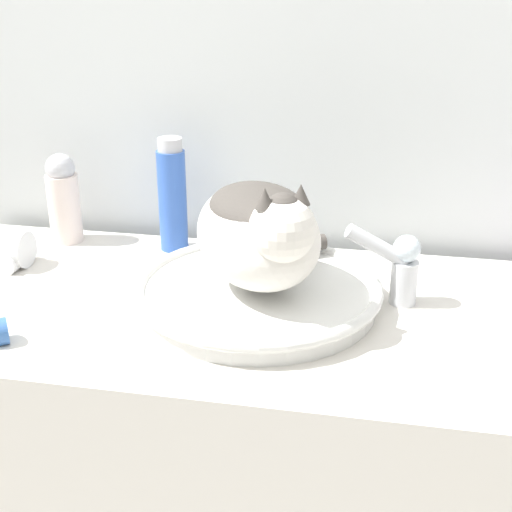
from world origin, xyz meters
The scene contains 6 objects.
wall_back centered at (0.00, 0.60, 1.20)m, with size 8.00×0.05×2.40m.
sink_basin centered at (-0.04, 0.28, 0.91)m, with size 0.41×0.41×0.04m.
cat centered at (-0.04, 0.27, 1.02)m, with size 0.29×0.33×0.19m.
faucet centered at (0.18, 0.33, 0.96)m, with size 0.12×0.06×0.14m.
shampoo_bottle_tall centered at (-0.25, 0.49, 1.00)m, with size 0.05×0.05×0.22m.
lotion_bottle_white centered at (-0.47, 0.49, 0.98)m, with size 0.06×0.06×0.18m.
Camera 1 is at (0.15, -0.74, 1.42)m, focal length 50.00 mm.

